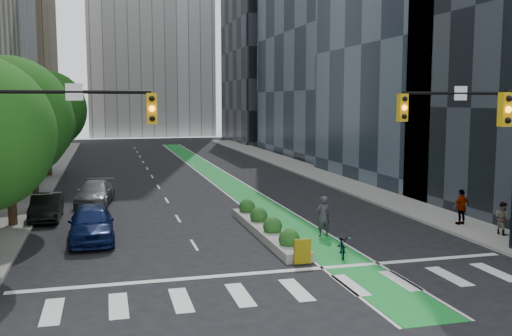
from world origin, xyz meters
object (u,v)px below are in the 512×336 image
cyclist (323,216)px  median_planter (267,228)px  parked_car_left_near (91,223)px  parked_car_left_far (95,193)px  bicycle (342,245)px  pedestrian_near (502,218)px  parked_car_left_mid (46,207)px  pedestrian_far (462,207)px

cyclist → median_planter: bearing=-25.5°
cyclist → parked_car_left_near: size_ratio=0.39×
median_planter → cyclist: (2.56, -0.95, 0.61)m
cyclist → parked_car_left_far: (-10.76, 11.58, -0.26)m
median_planter → cyclist: bearing=-20.4°
cyclist → parked_car_left_near: bearing=-14.9°
median_planter → bicycle: bearing=-65.0°
pedestrian_near → parked_car_left_mid: bearing=59.4°
pedestrian_near → pedestrian_far: size_ratio=0.86×
parked_car_left_near → pedestrian_near: 19.43m
median_planter → parked_car_left_mid: bearing=148.8°
parked_car_left_far → pedestrian_far: pedestrian_far is taller
median_planter → parked_car_left_far: parked_car_left_far is taller
median_planter → parked_car_left_near: bearing=173.7°
parked_car_left_mid → pedestrian_far: 22.16m
parked_car_left_far → cyclist: bearing=-39.3°
parked_car_left_far → median_planter: bearing=-44.6°
parked_car_left_mid → pedestrian_near: (21.47, -9.79, 0.22)m
cyclist → parked_car_left_mid: (-13.26, 7.44, -0.27)m
median_planter → parked_car_left_near: parked_car_left_near is taller
median_planter → bicycle: median_planter is taller
cyclist → parked_car_left_mid: 15.21m
parked_car_left_near → cyclist: bearing=-10.7°
parked_car_left_mid → parked_car_left_far: (2.50, 4.14, 0.00)m
pedestrian_far → pedestrian_near: bearing=93.1°
parked_car_left_far → pedestrian_near: (18.97, -13.93, 0.22)m
parked_car_left_near → median_planter: bearing=-7.2°
parked_car_left_mid → bicycle: bearing=-40.2°
median_planter → parked_car_left_mid: parked_car_left_mid is taller
parked_car_left_near → parked_car_left_mid: bearing=113.2°
bicycle → cyclist: 3.55m
median_planter → pedestrian_far: 10.25m
cyclist → pedestrian_near: bearing=158.9°
cyclist → pedestrian_near: (8.21, -2.35, -0.05)m
cyclist → parked_car_left_near: (-10.76, 1.86, -0.13)m
bicycle → parked_car_left_mid: 16.79m
bicycle → parked_car_left_near: parked_car_left_near is taller
median_planter → pedestrian_near: 11.28m
parked_car_left_near → parked_car_left_far: bearing=89.1°
cyclist → pedestrian_far: pedestrian_far is taller
bicycle → parked_car_left_far: size_ratio=0.35×
parked_car_left_far → pedestrian_far: bearing=-24.3°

